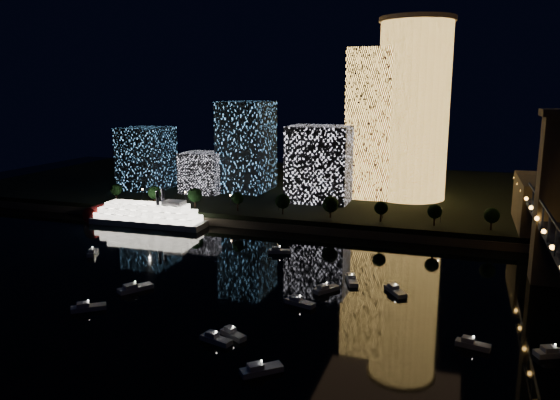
{
  "coord_description": "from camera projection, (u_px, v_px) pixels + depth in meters",
  "views": [
    {
      "loc": [
        38.81,
        -119.06,
        55.42
      ],
      "look_at": [
        -20.03,
        55.0,
        17.97
      ],
      "focal_mm": 35.0,
      "sensor_mm": 36.0,
      "label": 1
    }
  ],
  "objects": [
    {
      "name": "tower_rectangular",
      "position": [
        372.0,
        124.0,
        254.36
      ],
      "size": [
        21.59,
        21.59,
        68.69
      ],
      "primitive_type": "cube",
      "color": "#F2B04D",
      "rests_on": "far_bank"
    },
    {
      "name": "midrise_blocks",
      "position": [
        239.0,
        156.0,
        267.32
      ],
      "size": [
        117.82,
        40.39,
        44.54
      ],
      "color": "white",
      "rests_on": "far_bank"
    },
    {
      "name": "tower_cylindrical",
      "position": [
        413.0,
        110.0,
        249.95
      ],
      "size": [
        34.0,
        34.0,
        81.8
      ],
      "color": "#F2B04D",
      "rests_on": "far_bank"
    },
    {
      "name": "riverboat",
      "position": [
        143.0,
        215.0,
        226.09
      ],
      "size": [
        53.41,
        12.63,
        16.0
      ],
      "color": "silver",
      "rests_on": "ground"
    },
    {
      "name": "seawall",
      "position": [
        352.0,
        232.0,
        209.58
      ],
      "size": [
        420.0,
        6.0,
        3.0
      ],
      "primitive_type": "cube",
      "color": "#6B5E4C",
      "rests_on": "ground"
    },
    {
      "name": "far_bank",
      "position": [
        382.0,
        193.0,
        281.78
      ],
      "size": [
        420.0,
        160.0,
        5.0
      ],
      "primitive_type": "cube",
      "color": "black",
      "rests_on": "ground"
    },
    {
      "name": "ground",
      "position": [
        286.0,
        319.0,
        133.76
      ],
      "size": [
        520.0,
        520.0,
        0.0
      ],
      "primitive_type": "plane",
      "color": "black",
      "rests_on": "ground"
    },
    {
      "name": "street_lamps",
      "position": [
        278.0,
        201.0,
        229.88
      ],
      "size": [
        132.7,
        0.7,
        5.65
      ],
      "color": "black",
      "rests_on": "far_bank"
    },
    {
      "name": "esplanade_trees",
      "position": [
        283.0,
        201.0,
        222.79
      ],
      "size": [
        165.42,
        6.53,
        8.77
      ],
      "color": "black",
      "rests_on": "far_bank"
    },
    {
      "name": "motorboats",
      "position": [
        274.0,
        302.0,
        142.75
      ],
      "size": [
        145.75,
        84.01,
        2.78
      ],
      "color": "silver",
      "rests_on": "ground"
    }
  ]
}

